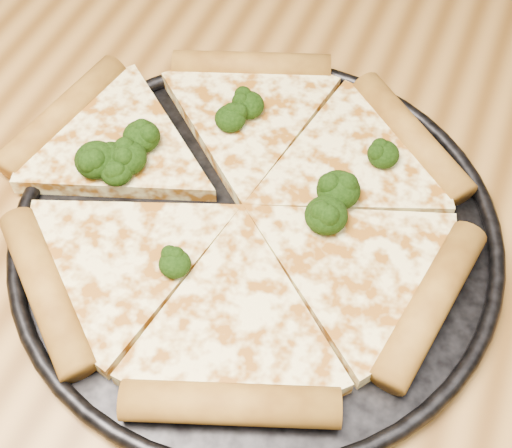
% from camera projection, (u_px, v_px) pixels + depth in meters
% --- Properties ---
extents(dining_table, '(1.20, 0.90, 0.75)m').
position_uv_depth(dining_table, '(190.00, 269.00, 0.63)').
color(dining_table, olive).
rests_on(dining_table, ground).
extents(pizza_pan, '(0.38, 0.38, 0.02)m').
position_uv_depth(pizza_pan, '(256.00, 230.00, 0.53)').
color(pizza_pan, black).
rests_on(pizza_pan, dining_table).
extents(pizza, '(0.39, 0.37, 0.03)m').
position_uv_depth(pizza, '(238.00, 204.00, 0.54)').
color(pizza, '#FFF09C').
rests_on(pizza, pizza_pan).
extents(broccoli_florets, '(0.24, 0.19, 0.03)m').
position_uv_depth(broccoli_florets, '(210.00, 165.00, 0.54)').
color(broccoli_florets, black).
rests_on(broccoli_florets, pizza).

